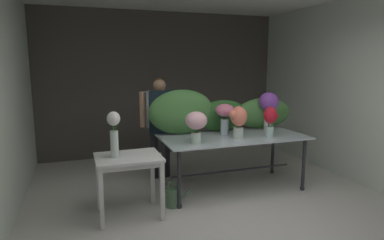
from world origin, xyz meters
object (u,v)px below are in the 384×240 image
object	(u,v)px
side_table_white	(128,164)
vase_violet_carnations	(269,106)
vase_white_roses_tall	(114,132)
vase_blush_tulips	(196,123)
vase_rosy_peonies	(225,114)
display_table_glass	(233,143)
florist	(160,117)
vase_coral_lilies	(238,120)
watering_can	(173,197)
vase_crimson_stock	(271,119)

from	to	relation	value
side_table_white	vase_violet_carnations	bearing A→B (deg)	14.04
vase_violet_carnations	vase_white_roses_tall	xyz separation A→B (m)	(-2.40, -0.56, -0.14)
vase_blush_tulips	vase_white_roses_tall	xyz separation A→B (m)	(-1.06, -0.14, -0.02)
side_table_white	vase_rosy_peonies	distance (m)	1.62
display_table_glass	florist	bearing A→B (deg)	136.62
side_table_white	vase_coral_lilies	distance (m)	1.63
display_table_glass	vase_white_roses_tall	bearing A→B (deg)	-167.62
watering_can	vase_crimson_stock	bearing A→B (deg)	3.90
side_table_white	watering_can	bearing A→B (deg)	5.68
vase_blush_tulips	vase_rosy_peonies	xyz separation A→B (m)	(0.57, 0.36, 0.03)
display_table_glass	vase_white_roses_tall	world-z (taller)	vase_white_roses_tall
vase_coral_lilies	vase_crimson_stock	distance (m)	0.48
vase_crimson_stock	display_table_glass	bearing A→B (deg)	154.96
vase_rosy_peonies	vase_white_roses_tall	distance (m)	1.70
vase_blush_tulips	vase_violet_carnations	size ratio (longest dim) A/B	0.71
vase_violet_carnations	vase_white_roses_tall	distance (m)	2.47
vase_crimson_stock	watering_can	size ratio (longest dim) A/B	1.22
florist	vase_crimson_stock	bearing A→B (deg)	-37.87
vase_coral_lilies	vase_violet_carnations	world-z (taller)	vase_violet_carnations
display_table_glass	vase_white_roses_tall	size ratio (longest dim) A/B	3.83
vase_crimson_stock	watering_can	distance (m)	1.74
vase_coral_lilies	vase_rosy_peonies	world-z (taller)	vase_rosy_peonies
vase_coral_lilies	watering_can	distance (m)	1.38
vase_violet_carnations	watering_can	distance (m)	2.05
vase_white_roses_tall	vase_rosy_peonies	bearing A→B (deg)	16.88
watering_can	side_table_white	bearing A→B (deg)	-174.32
display_table_glass	vase_coral_lilies	bearing A→B (deg)	-90.22
vase_blush_tulips	watering_can	distance (m)	1.00
vase_white_roses_tall	watering_can	bearing A→B (deg)	4.40
florist	side_table_white	bearing A→B (deg)	-119.61
vase_crimson_stock	vase_rosy_peonies	bearing A→B (deg)	148.43
vase_coral_lilies	side_table_white	bearing A→B (deg)	-171.80
vase_coral_lilies	vase_white_roses_tall	xyz separation A→B (m)	(-1.71, -0.22, -0.02)
vase_blush_tulips	display_table_glass	bearing A→B (deg)	20.29
florist	vase_coral_lilies	xyz separation A→B (m)	(0.87, -0.98, 0.06)
watering_can	display_table_glass	bearing A→B (deg)	17.76
side_table_white	vase_coral_lilies	world-z (taller)	vase_coral_lilies
florist	watering_can	size ratio (longest dim) A/B	4.53
vase_blush_tulips	vase_violet_carnations	world-z (taller)	vase_violet_carnations
display_table_glass	vase_violet_carnations	size ratio (longest dim) A/B	3.48
display_table_glass	vase_crimson_stock	distance (m)	0.63
vase_blush_tulips	vase_crimson_stock	bearing A→B (deg)	0.97
vase_white_roses_tall	side_table_white	bearing A→B (deg)	-0.29
vase_coral_lilies	vase_blush_tulips	distance (m)	0.65
florist	vase_white_roses_tall	xyz separation A→B (m)	(-0.84, -1.20, 0.05)
florist	vase_blush_tulips	size ratio (longest dim) A/B	3.80
vase_crimson_stock	vase_violet_carnations	world-z (taller)	vase_violet_carnations
side_table_white	vase_rosy_peonies	size ratio (longest dim) A/B	1.68
side_table_white	florist	bearing A→B (deg)	60.39
watering_can	vase_rosy_peonies	bearing A→B (deg)	25.52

